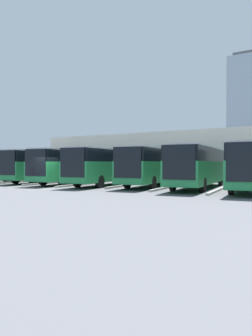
# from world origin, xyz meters

# --- Properties ---
(ground_plane) EXTENTS (600.00, 600.00, 0.00)m
(ground_plane) POSITION_xyz_m (0.00, 0.00, 0.00)
(ground_plane) COLOR #5B5B60
(curb_divider_0) EXTENTS (1.12, 7.11, 0.15)m
(curb_divider_0) POSITION_xyz_m (-12.60, -3.89, 0.07)
(curb_divider_0) COLOR #9E9E99
(curb_divider_0) RESTS_ON ground_plane
(bus_1) EXTENTS (3.95, 12.46, 3.33)m
(bus_1) POSITION_xyz_m (-10.50, -6.10, 1.85)
(bus_1) COLOR #238447
(bus_1) RESTS_ON ground_plane
(curb_divider_1) EXTENTS (1.12, 7.11, 0.15)m
(curb_divider_1) POSITION_xyz_m (-8.40, -4.29, 0.07)
(curb_divider_1) COLOR #9E9E99
(curb_divider_1) RESTS_ON ground_plane
(bus_2) EXTENTS (3.95, 12.46, 3.33)m
(bus_2) POSITION_xyz_m (-6.30, -6.66, 1.85)
(bus_2) COLOR #238447
(bus_2) RESTS_ON ground_plane
(curb_divider_2) EXTENTS (1.12, 7.11, 0.15)m
(curb_divider_2) POSITION_xyz_m (-4.20, -4.84, 0.07)
(curb_divider_2) COLOR #9E9E99
(curb_divider_2) RESTS_ON ground_plane
(bus_3) EXTENTS (3.95, 12.46, 3.33)m
(bus_3) POSITION_xyz_m (-2.10, -5.50, 1.85)
(bus_3) COLOR #238447
(bus_3) RESTS_ON ground_plane
(curb_divider_3) EXTENTS (1.12, 7.11, 0.15)m
(curb_divider_3) POSITION_xyz_m (0.00, -3.69, 0.07)
(curb_divider_3) COLOR #9E9E99
(curb_divider_3) RESTS_ON ground_plane
(bus_4) EXTENTS (3.95, 12.46, 3.33)m
(bus_4) POSITION_xyz_m (2.10, -5.67, 1.85)
(bus_4) COLOR #238447
(bus_4) RESTS_ON ground_plane
(curb_divider_4) EXTENTS (1.12, 7.11, 0.15)m
(curb_divider_4) POSITION_xyz_m (4.20, -3.86, 0.07)
(curb_divider_4) COLOR #9E9E99
(curb_divider_4) RESTS_ON ground_plane
(bus_5) EXTENTS (3.95, 12.46, 3.33)m
(bus_5) POSITION_xyz_m (6.30, -6.02, 1.85)
(bus_5) COLOR #238447
(bus_5) RESTS_ON ground_plane
(curb_divider_5) EXTENTS (1.12, 7.11, 0.15)m
(curb_divider_5) POSITION_xyz_m (8.40, -4.21, 0.07)
(curb_divider_5) COLOR #9E9E99
(curb_divider_5) RESTS_ON ground_plane
(bus_6) EXTENTS (3.95, 12.46, 3.33)m
(bus_6) POSITION_xyz_m (10.50, -6.37, 1.85)
(bus_6) COLOR #238447
(bus_6) RESTS_ON ground_plane
(bus_7) EXTENTS (3.95, 12.46, 3.33)m
(bus_7) POSITION_xyz_m (14.69, -6.52, 1.85)
(bus_7) COLOR #238447
(bus_7) RESTS_ON ground_plane
(station_building) EXTENTS (32.95, 12.75, 5.93)m
(station_building) POSITION_xyz_m (0.00, -21.47, 3.00)
(station_building) COLOR beige
(station_building) RESTS_ON ground_plane
(office_tower) EXTENTS (19.22, 19.22, 69.40)m
(office_tower) POSITION_xyz_m (24.62, -190.56, 34.10)
(office_tower) COLOR #93A8B7
(office_tower) RESTS_ON ground_plane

